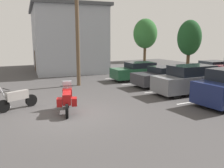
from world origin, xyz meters
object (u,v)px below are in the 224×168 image
at_px(motorcycle_second, 17,99).
at_px(car_green, 139,71).
at_px(motorcycle_touring, 67,99).
at_px(car_charcoal, 163,76).
at_px(utility_pole, 77,34).
at_px(car_grey, 189,80).
at_px(car_far_champagne, 211,69).

relative_size(motorcycle_second, car_green, 0.42).
distance_m(motorcycle_touring, car_charcoal, 8.54).
bearing_deg(motorcycle_touring, utility_pole, 156.35).
bearing_deg(motorcycle_touring, car_grey, 92.12).
height_order(car_charcoal, car_far_champagne, car_far_champagne).
relative_size(motorcycle_touring, motorcycle_second, 1.09).
relative_size(car_green, car_grey, 1.05).
xyz_separation_m(motorcycle_touring, car_far_champagne, (-4.36, 14.57, 0.05)).
height_order(car_grey, utility_pole, utility_pole).
distance_m(motorcycle_touring, car_green, 9.83).
xyz_separation_m(car_green, car_far_champagne, (1.54, 6.71, -0.02)).
xyz_separation_m(motorcycle_second, car_far_champagne, (-2.86, 16.64, 0.16)).
height_order(motorcycle_touring, car_far_champagne, car_far_champagne).
distance_m(motorcycle_touring, utility_pole, 7.12).
relative_size(car_charcoal, car_grey, 0.98).
height_order(car_charcoal, utility_pole, utility_pole).
xyz_separation_m(car_grey, car_far_champagne, (-4.07, 6.69, -0.18)).
height_order(motorcycle_second, car_green, car_green).
xyz_separation_m(motorcycle_touring, car_charcoal, (-2.99, 8.00, 0.05)).
relative_size(car_green, car_far_champagne, 0.98).
height_order(motorcycle_second, utility_pole, utility_pole).
bearing_deg(car_grey, utility_pole, -136.59).
xyz_separation_m(car_green, utility_pole, (0.01, -5.28, 2.99)).
height_order(motorcycle_touring, utility_pole, utility_pole).
bearing_deg(utility_pole, car_far_champagne, 82.71).
xyz_separation_m(motorcycle_second, car_green, (-4.41, 9.93, 0.19)).
height_order(motorcycle_second, car_grey, car_grey).
distance_m(motorcycle_touring, car_grey, 7.89).
xyz_separation_m(motorcycle_second, car_grey, (1.20, 9.95, 0.34)).
bearing_deg(car_green, car_grey, 0.13).
bearing_deg(car_grey, motorcycle_second, -96.89).
xyz_separation_m(motorcycle_second, car_charcoal, (-1.49, 10.07, 0.17)).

